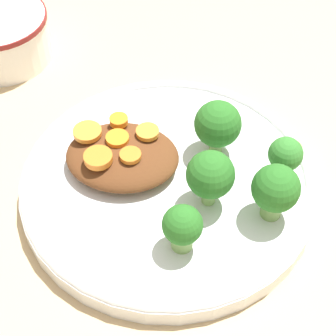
# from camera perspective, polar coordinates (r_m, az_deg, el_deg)

# --- Properties ---
(ground_plane) EXTENTS (4.00, 4.00, 0.00)m
(ground_plane) POSITION_cam_1_polar(r_m,az_deg,el_deg) (0.56, -0.00, -2.34)
(ground_plane) COLOR tan
(plate) EXTENTS (0.28, 0.28, 0.02)m
(plate) POSITION_cam_1_polar(r_m,az_deg,el_deg) (0.55, -0.00, -1.48)
(plate) COLOR white
(plate) RESTS_ON ground_plane
(stew_mound) EXTENTS (0.11, 0.09, 0.03)m
(stew_mound) POSITION_cam_1_polar(r_m,az_deg,el_deg) (0.54, -4.66, 1.17)
(stew_mound) COLOR #5B3319
(stew_mound) RESTS_ON plate
(broccoli_floret_0) EXTENTS (0.04, 0.04, 0.06)m
(broccoli_floret_0) POSITION_cam_1_polar(r_m,az_deg,el_deg) (0.50, 4.33, -0.77)
(broccoli_floret_0) COLOR #7FA85B
(broccoli_floret_0) RESTS_ON plate
(broccoli_floret_1) EXTENTS (0.04, 0.04, 0.05)m
(broccoli_floret_1) POSITION_cam_1_polar(r_m,az_deg,el_deg) (0.47, 1.47, -6.00)
(broccoli_floret_1) COLOR #759E51
(broccoli_floret_1) RESTS_ON plate
(broccoli_floret_2) EXTENTS (0.04, 0.04, 0.06)m
(broccoli_floret_2) POSITION_cam_1_polar(r_m,az_deg,el_deg) (0.50, 10.87, -2.21)
(broccoli_floret_2) COLOR #759E51
(broccoli_floret_2) RESTS_ON plate
(broccoli_floret_3) EXTENTS (0.05, 0.05, 0.06)m
(broccoli_floret_3) POSITION_cam_1_polar(r_m,az_deg,el_deg) (0.54, 5.08, 4.40)
(broccoli_floret_3) COLOR #7FA85B
(broccoli_floret_3) RESTS_ON plate
(broccoli_floret_4) EXTENTS (0.03, 0.03, 0.05)m
(broccoli_floret_4) POSITION_cam_1_polar(r_m,az_deg,el_deg) (0.53, 11.82, 1.22)
(broccoli_floret_4) COLOR #759E51
(broccoli_floret_4) RESTS_ON plate
(carrot_slice_0) EXTENTS (0.02, 0.02, 0.00)m
(carrot_slice_0) POSITION_cam_1_polar(r_m,az_deg,el_deg) (0.54, -2.09, 3.69)
(carrot_slice_0) COLOR orange
(carrot_slice_0) RESTS_ON stew_mound
(carrot_slice_1) EXTENTS (0.02, 0.02, 0.00)m
(carrot_slice_1) POSITION_cam_1_polar(r_m,az_deg,el_deg) (0.52, -3.92, 0.97)
(carrot_slice_1) COLOR orange
(carrot_slice_1) RESTS_ON stew_mound
(carrot_slice_2) EXTENTS (0.03, 0.03, 0.01)m
(carrot_slice_2) POSITION_cam_1_polar(r_m,az_deg,el_deg) (0.55, -8.19, 3.66)
(carrot_slice_2) COLOR orange
(carrot_slice_2) RESTS_ON stew_mound
(carrot_slice_3) EXTENTS (0.02, 0.02, 0.00)m
(carrot_slice_3) POSITION_cam_1_polar(r_m,az_deg,el_deg) (0.54, -5.16, 3.03)
(carrot_slice_3) COLOR orange
(carrot_slice_3) RESTS_ON stew_mound
(carrot_slice_4) EXTENTS (0.03, 0.03, 0.01)m
(carrot_slice_4) POSITION_cam_1_polar(r_m,az_deg,el_deg) (0.52, -7.11, 1.04)
(carrot_slice_4) COLOR orange
(carrot_slice_4) RESTS_ON stew_mound
(carrot_slice_5) EXTENTS (0.02, 0.02, 0.01)m
(carrot_slice_5) POSITION_cam_1_polar(r_m,az_deg,el_deg) (0.55, -5.03, 4.84)
(carrot_slice_5) COLOR orange
(carrot_slice_5) RESTS_ON stew_mound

